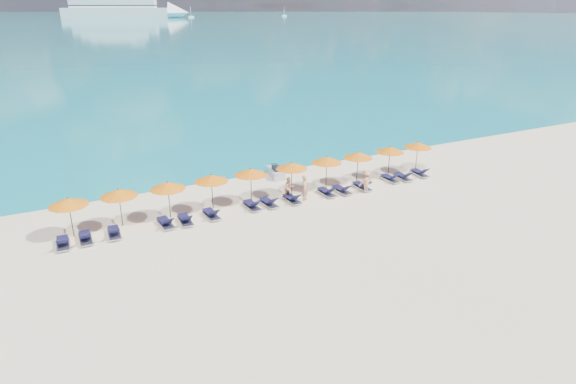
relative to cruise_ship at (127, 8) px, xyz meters
name	(u,v)px	position (x,y,z in m)	size (l,w,h in m)	color
ground	(312,229)	(-84.40, -527.52, -9.26)	(1400.00, 1400.00, 0.00)	beige
sea	(35,16)	(-84.40, 132.48, -9.25)	(1600.00, 1300.00, 0.01)	#1FA9B2
cruise_ship	(127,8)	(0.00, 0.00, 0.00)	(125.71, 68.18, 35.58)	white
sailboat_near	(191,16)	(62.85, -14.98, -8.12)	(6.02, 2.01, 11.04)	white
sailboat_far	(284,15)	(178.63, -7.63, -8.15)	(5.89, 1.96, 10.81)	white
jetski	(276,172)	(-82.29, -518.50, -8.93)	(1.20, 2.33, 0.79)	silver
beachgoer_a	(305,188)	(-82.68, -523.59, -8.41)	(0.62, 0.41, 1.70)	tan
beachgoer_b	(289,188)	(-83.51, -522.95, -8.50)	(0.73, 0.42, 1.51)	tan
beachgoer_c	(366,181)	(-78.40, -524.24, -8.47)	(1.02, 0.47, 1.58)	tan
umbrella_0	(68,202)	(-96.40, -522.30, -7.24)	(2.10, 2.10, 2.28)	black
umbrella_1	(118,193)	(-93.81, -522.16, -7.24)	(2.10, 2.10, 2.28)	black
umbrella_2	(168,186)	(-91.08, -522.27, -7.24)	(2.10, 2.10, 2.28)	black
umbrella_3	(211,178)	(-88.41, -522.19, -7.24)	(2.10, 2.10, 2.28)	black
umbrella_4	(251,172)	(-85.84, -522.20, -7.24)	(2.10, 2.10, 2.28)	black
umbrella_5	(292,166)	(-82.98, -522.29, -7.24)	(2.10, 2.10, 2.28)	black
umbrella_6	(327,160)	(-80.27, -522.24, -7.24)	(2.10, 2.10, 2.28)	black
umbrella_7	(358,155)	(-77.74, -522.30, -7.24)	(2.10, 2.10, 2.28)	black
umbrella_8	(390,149)	(-74.87, -522.22, -7.24)	(2.10, 2.10, 2.28)	black
umbrella_9	(418,145)	(-72.24, -522.20, -7.24)	(2.10, 2.10, 2.28)	black
lounger_0	(63,243)	(-97.02, -523.38, -9.02)	(0.70, 1.73, 0.66)	silver
lounger_1	(85,237)	(-95.90, -523.29, -9.02)	(0.63, 1.70, 0.66)	silver
lounger_2	(114,232)	(-94.45, -523.33, -9.02)	(0.72, 1.74, 0.66)	silver
lounger_3	(166,222)	(-91.64, -523.36, -9.02)	(0.74, 1.74, 0.66)	silver
lounger_4	(185,219)	(-90.53, -523.46, -9.02)	(0.70, 1.73, 0.66)	silver
lounger_5	(211,214)	(-88.93, -523.39, -9.02)	(0.70, 1.73, 0.66)	silver
lounger_6	(252,205)	(-86.27, -523.27, -9.02)	(0.68, 1.72, 0.66)	silver
lounger_7	(269,202)	(-85.16, -523.35, -9.02)	(0.77, 1.75, 0.66)	silver
lounger_8	(292,199)	(-83.57, -523.48, -9.02)	(0.67, 1.72, 0.66)	silver
lounger_9	(327,192)	(-80.97, -523.47, -9.02)	(0.65, 1.71, 0.66)	silver
lounger_10	(342,190)	(-79.85, -523.59, -9.02)	(0.72, 1.73, 0.66)	silver
lounger_11	(362,186)	(-78.23, -523.62, -9.02)	(0.63, 1.70, 0.66)	silver
lounger_12	(390,178)	(-75.50, -523.23, -9.02)	(0.66, 1.71, 0.66)	silver
lounger_13	(403,177)	(-74.46, -523.39, -9.02)	(0.72, 1.73, 0.66)	silver
lounger_14	(420,173)	(-72.81, -523.29, -9.02)	(0.77, 1.75, 0.66)	silver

